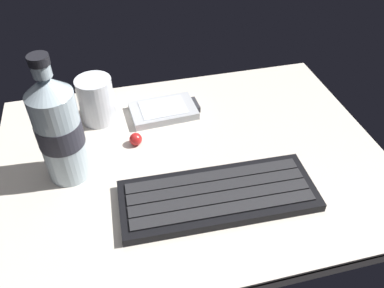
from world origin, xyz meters
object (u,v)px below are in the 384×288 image
object	(u,v)px
juice_cup	(97,102)
trackball_mouse	(136,139)
handheld_device	(164,110)
water_bottle	(59,129)
keyboard	(218,195)

from	to	relation	value
juice_cup	trackball_mouse	world-z (taller)	juice_cup
trackball_mouse	handheld_device	bearing A→B (deg)	49.46
water_bottle	trackball_mouse	xyz separation A→B (cm)	(11.00, 4.29, -7.91)
keyboard	water_bottle	xyz separation A→B (cm)	(-21.15, 10.98, 8.20)
juice_cup	trackball_mouse	bearing A→B (deg)	-57.10
handheld_device	juice_cup	bearing A→B (deg)	174.09
keyboard	handheld_device	world-z (taller)	keyboard
keyboard	trackball_mouse	distance (cm)	18.34
handheld_device	trackball_mouse	distance (cm)	9.76
keyboard	juice_cup	distance (cm)	28.80
keyboard	water_bottle	bearing A→B (deg)	152.57
keyboard	trackball_mouse	size ratio (longest dim) A/B	13.34
keyboard	water_bottle	distance (cm)	25.20
handheld_device	water_bottle	xyz separation A→B (cm)	(-17.33, -11.70, 8.28)
keyboard	handheld_device	distance (cm)	23.00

